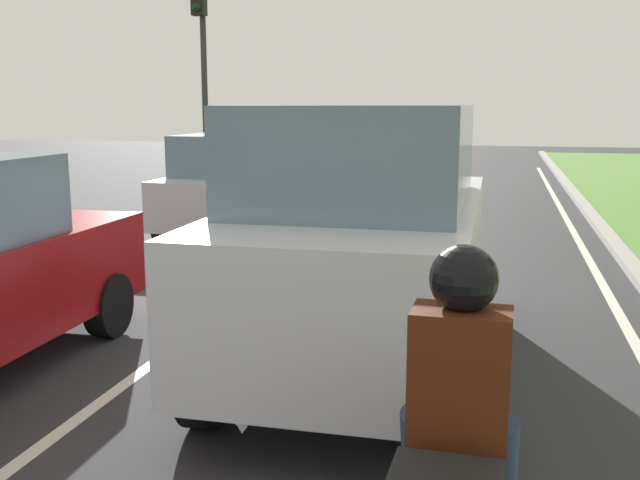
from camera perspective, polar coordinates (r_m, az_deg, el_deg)
The scene contains 8 objects.
ground_plane at distance 12.09m, azimuth 2.90°, elevation -0.33°, with size 60.00×60.00×0.00m, color #2D2D30.
lane_line_center at distance 12.24m, azimuth -0.32°, elevation -0.17°, with size 0.12×32.00×0.01m, color silver.
lane_line_right_edge at distance 11.96m, azimuth 20.09°, elevation -1.08°, with size 0.12×32.00×0.01m, color silver.
curb_right at distance 12.01m, azimuth 22.48°, elevation -0.92°, with size 0.24×48.00×0.12m, color #9E9B93.
car_suv_ahead at distance 6.31m, azimuth 3.48°, elevation 0.32°, with size 2.00×4.52×2.28m.
car_hatchback_far at distance 12.85m, azimuth -6.63°, elevation 4.24°, with size 1.84×3.75×1.78m.
rider_person at distance 3.11m, azimuth 10.90°, elevation -10.37°, with size 0.51×0.41×1.16m.
traffic_light_overhead_left at distance 17.93m, azimuth -9.24°, elevation 14.81°, with size 0.32×0.50×5.32m.
Camera 1 is at (2.25, 2.34, 2.29)m, focal length 40.95 mm.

